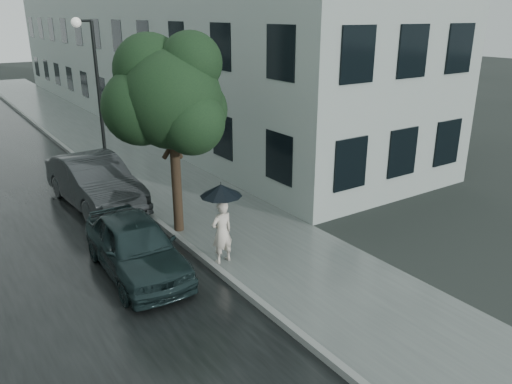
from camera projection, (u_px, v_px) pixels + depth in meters
ground at (289, 266)px, 11.79m from camera, size 120.00×120.00×0.00m
sidewalk at (121, 153)px, 21.26m from camera, size 3.50×60.00×0.01m
kerb_near at (78, 158)px, 20.28m from camera, size 0.15×60.00×0.15m
building_near at (157, 34)px, 28.35m from camera, size 7.02×36.00×9.00m
pedestrian at (222, 232)px, 11.72m from camera, size 0.59×0.42×1.54m
umbrella at (221, 190)px, 11.41m from camera, size 1.26×1.26×1.06m
street_tree at (170, 97)px, 12.59m from camera, size 3.32×3.02×5.26m
lamp_post at (95, 90)px, 17.18m from camera, size 0.83×0.43×5.51m
car_near at (136, 246)px, 11.28m from camera, size 1.72×3.96×1.33m
car_far at (95, 182)px, 15.28m from camera, size 1.91×4.71×1.52m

